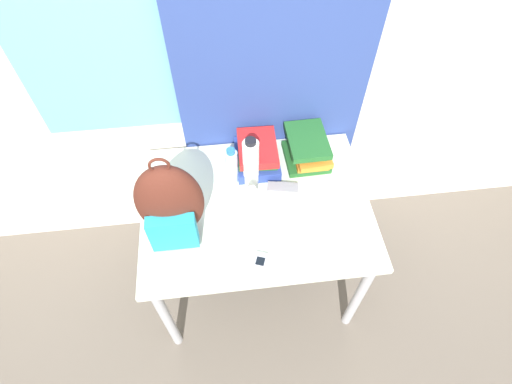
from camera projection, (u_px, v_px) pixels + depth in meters
ground_plane at (264, 339)px, 2.28m from camera, size 12.00×12.00×0.00m
wall_back at (242, 55)px, 1.81m from camera, size 6.00×0.06×2.50m
curtain_blue at (275, 60)px, 1.79m from camera, size 0.93×0.04×2.50m
desk at (256, 216)px, 1.99m from camera, size 1.09×0.82×0.77m
backpack at (170, 205)px, 1.66m from camera, size 0.28×0.21×0.49m
book_stack_left at (257, 154)px, 2.01m from camera, size 0.21×0.28×0.14m
book_stack_center at (308, 148)px, 2.02m from camera, size 0.22×0.28×0.15m
water_bottle at (232, 166)px, 1.92m from camera, size 0.06×0.06×0.22m
sports_bottle at (251, 163)px, 1.88m from camera, size 0.08×0.08×0.29m
sunscreen_bottle at (252, 201)px, 1.82m from camera, size 0.05×0.05×0.18m
cell_phone at (260, 262)px, 1.72m from camera, size 0.08×0.10×0.02m
sunglasses_case at (283, 189)px, 1.94m from camera, size 0.16×0.08×0.04m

